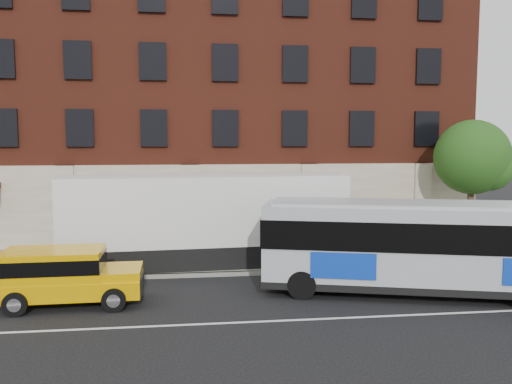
{
  "coord_description": "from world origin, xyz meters",
  "views": [
    {
      "loc": [
        -0.15,
        -14.93,
        5.46
      ],
      "look_at": [
        2.46,
        5.5,
        3.39
      ],
      "focal_mm": 37.73,
      "sensor_mm": 36.0,
      "label": 1
    }
  ],
  "objects": [
    {
      "name": "ground",
      "position": [
        0.0,
        0.0,
        0.0
      ],
      "size": [
        120.0,
        120.0,
        0.0
      ],
      "primitive_type": "plane",
      "color": "black",
      "rests_on": "ground"
    },
    {
      "name": "sidewalk",
      "position": [
        0.0,
        9.0,
        0.07
      ],
      "size": [
        60.0,
        6.0,
        0.15
      ],
      "primitive_type": "cube",
      "color": "gray",
      "rests_on": "ground"
    },
    {
      "name": "kerb",
      "position": [
        0.0,
        6.0,
        0.07
      ],
      "size": [
        60.0,
        0.25,
        0.15
      ],
      "primitive_type": "cube",
      "color": "gray",
      "rests_on": "ground"
    },
    {
      "name": "lane_line",
      "position": [
        0.0,
        0.5,
        0.01
      ],
      "size": [
        60.0,
        0.12,
        0.01
      ],
      "primitive_type": "cube",
      "color": "silver",
      "rests_on": "ground"
    },
    {
      "name": "building",
      "position": [
        -0.01,
        16.92,
        7.58
      ],
      "size": [
        30.0,
        12.1,
        15.0
      ],
      "color": "#5E2416",
      "rests_on": "sidewalk"
    },
    {
      "name": "street_tree",
      "position": [
        13.54,
        9.48,
        4.41
      ],
      "size": [
        3.6,
        3.6,
        6.2
      ],
      "color": "#3E2B1F",
      "rests_on": "sidewalk"
    },
    {
      "name": "city_bus",
      "position": [
        8.33,
        2.41,
        1.8
      ],
      "size": [
        12.13,
        5.72,
        3.26
      ],
      "color": "#A3A8AD",
      "rests_on": "ground"
    },
    {
      "name": "yellow_suv",
      "position": [
        -4.23,
        2.91,
        1.06
      ],
      "size": [
        4.89,
        2.22,
        1.86
      ],
      "color": "#E6A500",
      "rests_on": "ground"
    },
    {
      "name": "shipping_container",
      "position": [
        0.6,
        7.43,
        1.94
      ],
      "size": [
        11.86,
        3.05,
        3.92
      ],
      "color": "black",
      "rests_on": "ground"
    }
  ]
}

